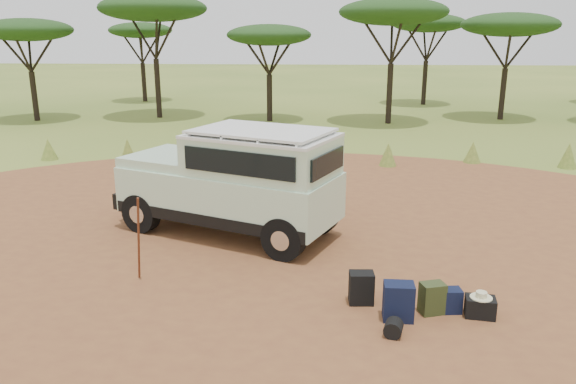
# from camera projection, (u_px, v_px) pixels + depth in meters

# --- Properties ---
(ground) EXTENTS (140.00, 140.00, 0.00)m
(ground) POSITION_uv_depth(u_px,v_px,m) (281.00, 259.00, 11.30)
(ground) COLOR #536F27
(ground) RESTS_ON ground
(dirt_clearing) EXTENTS (23.00, 23.00, 0.01)m
(dirt_clearing) POSITION_uv_depth(u_px,v_px,m) (281.00, 259.00, 11.30)
(dirt_clearing) COLOR brown
(dirt_clearing) RESTS_ON ground
(grass_fringe) EXTENTS (36.60, 1.60, 0.90)m
(grass_fringe) POSITION_uv_depth(u_px,v_px,m) (304.00, 152.00, 19.50)
(grass_fringe) COLOR #536F27
(grass_fringe) RESTS_ON ground
(acacia_treeline) EXTENTS (46.70, 13.20, 6.26)m
(acacia_treeline) POSITION_uv_depth(u_px,v_px,m) (325.00, 23.00, 28.91)
(acacia_treeline) COLOR black
(acacia_treeline) RESTS_ON ground
(safari_vehicle) EXTENTS (5.34, 3.75, 2.44)m
(safari_vehicle) POSITION_uv_depth(u_px,v_px,m) (235.00, 183.00, 12.43)
(safari_vehicle) COLOR #BBDBBB
(safari_vehicle) RESTS_ON ground
(walking_staff) EXTENTS (0.26, 0.39, 1.66)m
(walking_staff) POSITION_uv_depth(u_px,v_px,m) (139.00, 239.00, 10.07)
(walking_staff) COLOR maroon
(walking_staff) RESTS_ON ground
(backpack_black) EXTENTS (0.42, 0.32, 0.56)m
(backpack_black) POSITION_uv_depth(u_px,v_px,m) (361.00, 288.00, 9.40)
(backpack_black) COLOR black
(backpack_black) RESTS_ON ground
(backpack_navy) EXTENTS (0.48, 0.35, 0.62)m
(backpack_navy) POSITION_uv_depth(u_px,v_px,m) (398.00, 302.00, 8.86)
(backpack_navy) COLOR #101433
(backpack_navy) RESTS_ON ground
(backpack_olive) EXTENTS (0.44, 0.37, 0.53)m
(backpack_olive) POSITION_uv_depth(u_px,v_px,m) (432.00, 298.00, 9.07)
(backpack_olive) COLOR #333F1D
(backpack_olive) RESTS_ON ground
(duffel_navy) EXTENTS (0.39, 0.31, 0.40)m
(duffel_navy) POSITION_uv_depth(u_px,v_px,m) (450.00, 301.00, 9.13)
(duffel_navy) COLOR #101433
(duffel_navy) RESTS_ON ground
(hard_case) EXTENTS (0.51, 0.39, 0.33)m
(hard_case) POSITION_uv_depth(u_px,v_px,m) (480.00, 307.00, 8.99)
(hard_case) COLOR black
(hard_case) RESTS_ON ground
(stuff_sack) EXTENTS (0.33, 0.33, 0.27)m
(stuff_sack) POSITION_uv_depth(u_px,v_px,m) (393.00, 328.00, 8.41)
(stuff_sack) COLOR black
(stuff_sack) RESTS_ON ground
(safari_hat) EXTENTS (0.35, 0.35, 0.10)m
(safari_hat) POSITION_uv_depth(u_px,v_px,m) (481.00, 296.00, 8.93)
(safari_hat) COLOR beige
(safari_hat) RESTS_ON hard_case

